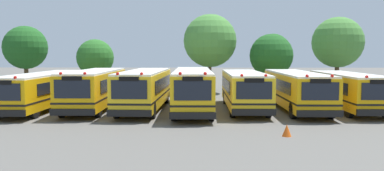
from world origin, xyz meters
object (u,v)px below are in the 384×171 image
Objects in this scene: tree_0 at (26,48)px; school_bus_2 at (145,88)px; school_bus_6 at (347,90)px; tree_1 at (96,57)px; school_bus_0 at (45,89)px; school_bus_4 at (244,89)px; school_bus_5 at (296,89)px; traffic_cone at (287,130)px; school_bus_1 at (95,88)px; tree_2 at (209,40)px; tree_4 at (337,43)px; school_bus_3 at (193,88)px; tree_3 at (272,54)px.

school_bus_2 is at bearing -40.85° from tree_0.
tree_1 reaches higher than school_bus_6.
school_bus_0 is 13.00m from tree_0.
school_bus_4 reaches higher than school_bus_0.
traffic_cone is at bearing 73.88° from school_bus_5.
tree_2 is (7.99, 10.92, 3.58)m from school_bus_1.
tree_4 reaches higher than tree_1.
school_bus_3 is at bearing 1.68° from school_bus_6.
tree_2 is at bearing -62.55° from school_bus_5.
school_bus_4 is at bearing -130.52° from tree_4.
school_bus_5 is 9.01m from traffic_cone.
school_bus_1 and school_bus_2 have the same top height.
tree_0 reaches higher than school_bus_5.
tree_0 is 28.87m from traffic_cone.
tree_0 is at bearing -178.07° from tree_4.
school_bus_4 is 6.85m from school_bus_6.
school_bus_5 is at bearing -2.07° from school_bus_6.
school_bus_0 is 16.19m from tree_2.
school_bus_1 is (3.48, -0.11, 0.10)m from school_bus_0.
tree_0 is at bearing -35.95° from school_bus_3.
school_bus_4 is at bearing -177.48° from school_bus_2.
tree_3 is (7.14, 10.06, 2.24)m from school_bus_3.
tree_3 is (0.21, 9.72, 2.33)m from school_bus_5.
tree_1 reaches higher than school_bus_5.
school_bus_2 is 0.96× the size of school_bus_5.
school_bus_3 is at bearing 118.00° from traffic_cone.
school_bus_4 is at bearing 2.81° from school_bus_5.
school_bus_4 and school_bus_5 have the same top height.
school_bus_2 is 1.61× the size of tree_0.
school_bus_1 is 15.05m from tree_0.
school_bus_5 is (10.12, 0.25, -0.05)m from school_bus_2.
tree_0 is at bearing 169.47° from tree_1.
traffic_cone is (3.02, -19.49, -4.74)m from tree_2.
traffic_cone is (20.73, -19.70, -4.02)m from tree_0.
tree_1 is 23.02m from traffic_cone.
tree_1 is (-9.15, 10.13, 1.95)m from school_bus_3.
school_bus_6 is at bearing -178.01° from school_bus_2.
school_bus_5 is 3.37m from school_bus_6.
tree_1 is (-5.96, 10.04, 1.98)m from school_bus_2.
school_bus_0 is 1.17× the size of school_bus_6.
school_bus_5 is 1.67× the size of tree_0.
tree_3 is (13.77, 9.73, 2.27)m from school_bus_1.
school_bus_5 is (6.92, 0.34, -0.08)m from school_bus_3.
tree_4 is at bearing -142.50° from school_bus_2.
school_bus_3 is 20.17m from tree_0.
school_bus_6 is at bearing 54.88° from traffic_cone.
tree_1 is (-16.07, 9.79, 2.03)m from school_bus_5.
school_bus_1 is 1.40× the size of tree_4.
school_bus_1 is at bearing -2.40° from school_bus_2.
school_bus_0 is at bearing -150.87° from tree_3.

